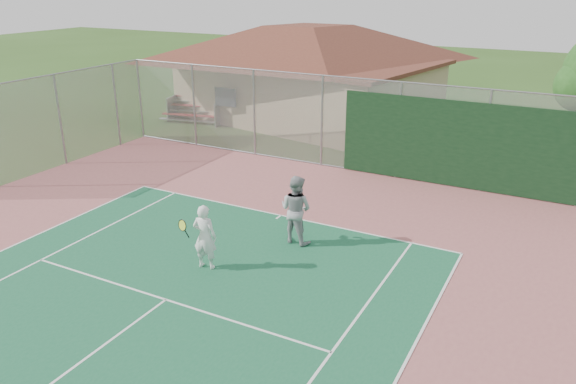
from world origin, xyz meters
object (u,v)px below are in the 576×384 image
object	(u,v)px
bleachers	(197,108)
player_white_front	(204,237)
player_grey_back	(296,210)
clubhouse	(308,63)

from	to	relation	value
bleachers	player_white_front	size ratio (longest dim) A/B	2.02
player_white_front	player_grey_back	world-z (taller)	player_grey_back
player_grey_back	clubhouse	bearing A→B (deg)	-58.82
bleachers	player_grey_back	world-z (taller)	player_grey_back
clubhouse	player_grey_back	size ratio (longest dim) A/B	7.40
clubhouse	player_white_front	size ratio (longest dim) A/B	8.38
bleachers	player_grey_back	size ratio (longest dim) A/B	1.78
player_white_front	player_grey_back	bearing A→B (deg)	-128.48
clubhouse	bleachers	bearing A→B (deg)	-136.55
bleachers	player_grey_back	bearing A→B (deg)	-56.26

